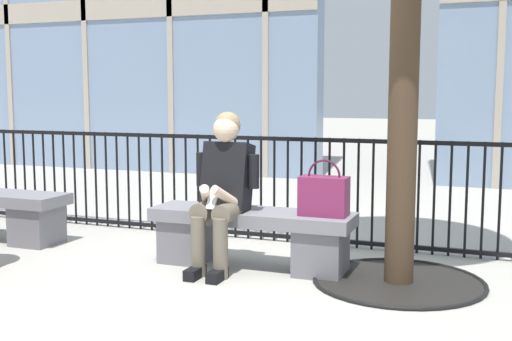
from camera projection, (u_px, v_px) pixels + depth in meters
The scene contains 5 objects.
ground_plane at pixel (251, 267), 5.02m from camera, with size 60.00×60.00×0.00m, color #B2ADA3.
stone_bench at pixel (251, 233), 4.99m from camera, with size 1.60×0.44×0.45m.
seated_person_with_phone at pixel (223, 186), 4.89m from camera, with size 0.52×0.66×1.21m.
handbag_on_bench at pixel (324, 195), 4.73m from camera, with size 0.35×0.19×0.42m.
plaza_railing at pixel (288, 189), 5.80m from camera, with size 9.03×0.04×0.96m.
Camera 1 is at (1.78, -4.56, 1.35)m, focal length 44.94 mm.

